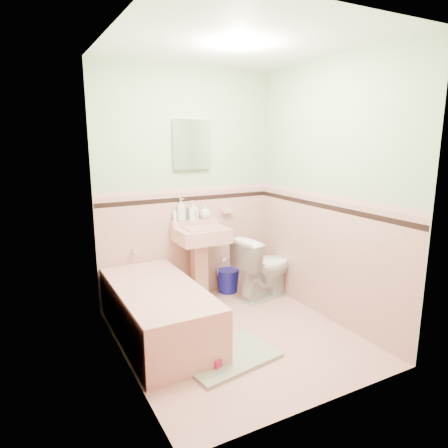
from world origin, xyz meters
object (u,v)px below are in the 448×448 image
toilet (264,267)px  bathtub (158,313)px  medicine_cabinet (192,145)px  shoe (220,360)px  soap_bottle_left (181,210)px  soap_bottle_mid (193,210)px  sink (202,265)px  soap_bottle_right (205,212)px  bucket (228,281)px

toilet → bathtub: bearing=92.5°
medicine_cabinet → shoe: medicine_cabinet is taller
toilet → soap_bottle_left: bearing=54.1°
soap_bottle_mid → toilet: (0.69, -0.38, -0.64)m
medicine_cabinet → shoe: 2.23m
soap_bottle_left → shoe: bearing=-100.8°
sink → soap_bottle_right: size_ratio=5.54×
toilet → soap_bottle_mid: bearing=50.0°
medicine_cabinet → soap_bottle_mid: 0.70m
bucket → soap_bottle_right: bearing=169.0°
sink → shoe: size_ratio=5.00×
soap_bottle_left → sink: bearing=-49.9°
bathtub → toilet: (1.36, 0.33, 0.13)m
bathtub → soap_bottle_right: 1.31m
soap_bottle_left → soap_bottle_right: bearing=0.0°
soap_bottle_right → bucket: bearing=-11.0°
sink → bucket: size_ratio=3.10×
medicine_cabinet → soap_bottle_right: 0.74m
soap_bottle_left → soap_bottle_right: size_ratio=1.64×
shoe → soap_bottle_left: bearing=56.4°
sink → soap_bottle_mid: (-0.02, 0.18, 0.58)m
bathtub → soap_bottle_mid: (0.66, 0.71, 0.77)m
soap_bottle_mid → shoe: bearing=-106.0°
medicine_cabinet → soap_bottle_mid: size_ratio=2.46×
bathtub → soap_bottle_left: (0.53, 0.71, 0.79)m
soap_bottle_mid → shoe: soap_bottle_mid is taller
soap_bottle_left → medicine_cabinet: bearing=11.2°
bathtub → soap_bottle_right: bearing=41.2°
medicine_cabinet → soap_bottle_right: bearing=-12.8°
sink → bucket: 0.50m
toilet → medicine_cabinet: bearing=47.5°
soap_bottle_left → soap_bottle_mid: 0.14m
bathtub → soap_bottle_mid: size_ratio=7.09×
toilet → shoe: (-1.10, -1.04, -0.29)m
bucket → shoe: (-0.82, -1.37, -0.07)m
bathtub → soap_bottle_mid: bearing=46.9°
toilet → bucket: (-0.28, 0.33, -0.22)m
bathtub → bucket: 1.26m
medicine_cabinet → soap_bottle_right: medicine_cabinet is taller
soap_bottle_left → soap_bottle_right: (0.28, 0.00, -0.05)m
bathtub → toilet: 1.40m
bathtub → soap_bottle_left: 1.19m
medicine_cabinet → bucket: (0.39, -0.08, -1.56)m
bathtub → medicine_cabinet: medicine_cabinet is taller
sink → medicine_cabinet: medicine_cabinet is taller
sink → soap_bottle_left: (-0.15, 0.18, 0.60)m
toilet → shoe: size_ratio=4.27×
medicine_cabinet → toilet: bearing=-31.4°
medicine_cabinet → soap_bottle_right: size_ratio=3.45×
bathtub → medicine_cabinet: size_ratio=2.88×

